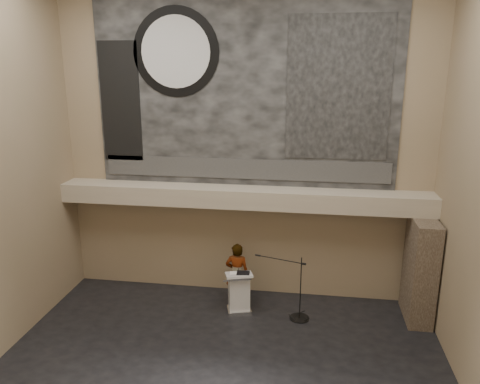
# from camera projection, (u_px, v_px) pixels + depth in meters

# --- Properties ---
(floor) EXTENTS (10.00, 10.00, 0.00)m
(floor) POSITION_uv_depth(u_px,v_px,m) (218.00, 377.00, 9.93)
(floor) COLOR black
(floor) RESTS_ON ground
(wall_back) EXTENTS (10.00, 0.02, 8.50)m
(wall_back) POSITION_uv_depth(u_px,v_px,m) (244.00, 147.00, 12.59)
(wall_back) COLOR #877556
(wall_back) RESTS_ON floor
(wall_front) EXTENTS (10.00, 0.02, 8.50)m
(wall_front) POSITION_uv_depth(u_px,v_px,m) (140.00, 276.00, 4.97)
(wall_front) COLOR #877556
(wall_front) RESTS_ON floor
(soffit) EXTENTS (10.00, 0.80, 0.50)m
(soffit) POSITION_uv_depth(u_px,v_px,m) (242.00, 197.00, 12.56)
(soffit) COLOR tan
(soffit) RESTS_ON wall_back
(sprinkler_left) EXTENTS (0.04, 0.04, 0.06)m
(sprinkler_left) POSITION_uv_depth(u_px,v_px,m) (184.00, 205.00, 12.82)
(sprinkler_left) COLOR #B2893D
(sprinkler_left) RESTS_ON soffit
(sprinkler_right) EXTENTS (0.04, 0.04, 0.06)m
(sprinkler_right) POSITION_uv_depth(u_px,v_px,m) (313.00, 211.00, 12.32)
(sprinkler_right) COLOR #B2893D
(sprinkler_right) RESTS_ON soffit
(banner) EXTENTS (8.00, 0.05, 5.00)m
(banner) POSITION_uv_depth(u_px,v_px,m) (244.00, 92.00, 12.18)
(banner) COLOR black
(banner) RESTS_ON wall_back
(banner_text_strip) EXTENTS (7.76, 0.02, 0.55)m
(banner_text_strip) POSITION_uv_depth(u_px,v_px,m) (244.00, 169.00, 12.69)
(banner_text_strip) COLOR #303030
(banner_text_strip) RESTS_ON banner
(banner_clock_rim) EXTENTS (2.30, 0.02, 2.30)m
(banner_clock_rim) POSITION_uv_depth(u_px,v_px,m) (176.00, 52.00, 12.13)
(banner_clock_rim) COLOR black
(banner_clock_rim) RESTS_ON banner
(banner_clock_face) EXTENTS (1.84, 0.02, 1.84)m
(banner_clock_face) POSITION_uv_depth(u_px,v_px,m) (175.00, 52.00, 12.11)
(banner_clock_face) COLOR silver
(banner_clock_face) RESTS_ON banner
(banner_building_print) EXTENTS (2.60, 0.02, 3.60)m
(banner_building_print) POSITION_uv_depth(u_px,v_px,m) (338.00, 89.00, 11.77)
(banner_building_print) COLOR black
(banner_building_print) RESTS_ON banner
(banner_brick_print) EXTENTS (1.10, 0.02, 3.20)m
(banner_brick_print) POSITION_uv_depth(u_px,v_px,m) (120.00, 102.00, 12.71)
(banner_brick_print) COLOR black
(banner_brick_print) RESTS_ON banner
(stone_pier) EXTENTS (0.60, 1.40, 2.70)m
(stone_pier) POSITION_uv_depth(u_px,v_px,m) (420.00, 270.00, 11.90)
(stone_pier) COLOR #403327
(stone_pier) RESTS_ON floor
(lectern) EXTENTS (0.80, 0.67, 1.13)m
(lectern) POSITION_uv_depth(u_px,v_px,m) (239.00, 292.00, 12.41)
(lectern) COLOR silver
(lectern) RESTS_ON floor
(binder) EXTENTS (0.35, 0.29, 0.04)m
(binder) POSITION_uv_depth(u_px,v_px,m) (243.00, 273.00, 12.23)
(binder) COLOR black
(binder) RESTS_ON lectern
(papers) EXTENTS (0.25, 0.32, 0.00)m
(papers) POSITION_uv_depth(u_px,v_px,m) (234.00, 274.00, 12.24)
(papers) COLOR white
(papers) RESTS_ON lectern
(speaker_person) EXTENTS (0.65, 0.44, 1.76)m
(speaker_person) POSITION_uv_depth(u_px,v_px,m) (237.00, 274.00, 12.74)
(speaker_person) COLOR beige
(speaker_person) RESTS_ON floor
(mic_stand) EXTENTS (1.47, 0.64, 1.71)m
(mic_stand) POSITION_uv_depth(u_px,v_px,m) (298.00, 309.00, 12.14)
(mic_stand) COLOR black
(mic_stand) RESTS_ON floor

